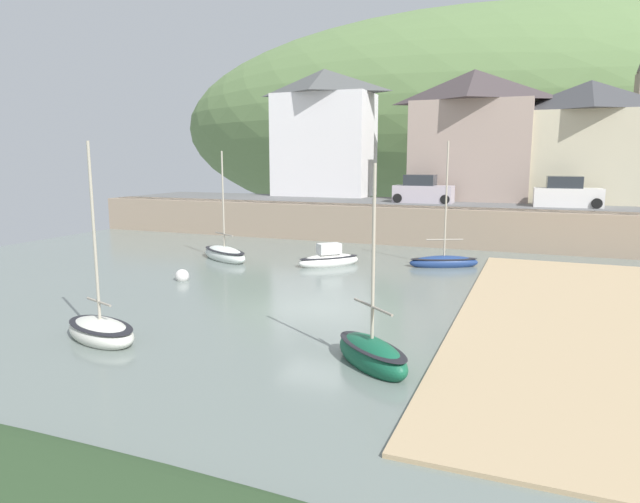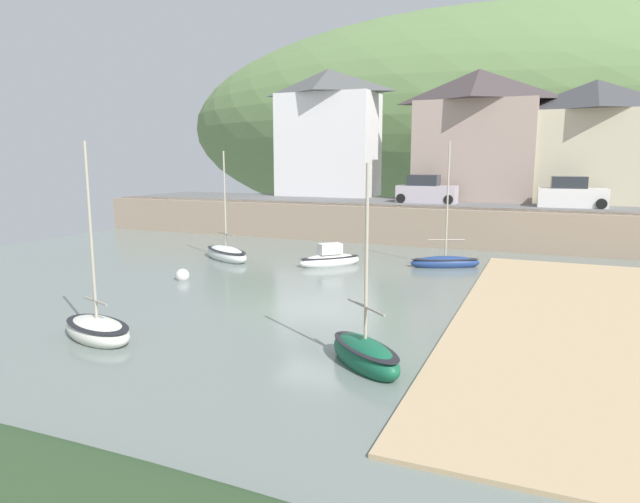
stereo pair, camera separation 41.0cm
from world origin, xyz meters
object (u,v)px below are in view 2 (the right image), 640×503
at_px(sailboat_tall_mast, 365,354).
at_px(parked_car_near_slipway, 426,191).
at_px(dinghy_open_wooden, 97,329).
at_px(sailboat_far_left, 226,254).
at_px(rowboat_small_beached, 330,259).
at_px(parked_car_by_wall, 571,194).
at_px(waterfront_building_left, 328,132).
at_px(waterfront_building_centre, 477,134).
at_px(mooring_buoy, 183,276).
at_px(sailboat_blue_trim, 445,261).
at_px(waterfront_building_right, 593,141).

xyz_separation_m(sailboat_tall_mast, parked_car_near_slipway, (-3.82, 25.34, 2.87)).
xyz_separation_m(dinghy_open_wooden, sailboat_far_left, (-3.66, 13.11, 0.02)).
height_order(rowboat_small_beached, parked_car_near_slipway, parked_car_near_slipway).
distance_m(sailboat_tall_mast, parked_car_near_slipway, 25.78).
xyz_separation_m(rowboat_small_beached, parked_car_by_wall, (11.51, 12.67, 2.88)).
height_order(sailboat_tall_mast, rowboat_small_beached, sailboat_tall_mast).
distance_m(dinghy_open_wooden, sailboat_tall_mast, 8.33).
xyz_separation_m(waterfront_building_left, sailboat_far_left, (1.10, -17.72, -7.30)).
relative_size(dinghy_open_wooden, sailboat_tall_mast, 1.10).
distance_m(dinghy_open_wooden, rowboat_small_beached, 13.85).
distance_m(waterfront_building_left, rowboat_small_beached, 19.92).
bearing_deg(parked_car_by_wall, waterfront_building_centre, 142.78).
bearing_deg(mooring_buoy, parked_car_near_slipway, 68.68).
bearing_deg(waterfront_building_centre, sailboat_blue_trim, -87.60).
bearing_deg(parked_car_near_slipway, dinghy_open_wooden, -99.06).
height_order(waterfront_building_centre, sailboat_tall_mast, waterfront_building_centre).
xyz_separation_m(sailboat_tall_mast, parked_car_by_wall, (5.48, 25.34, 2.87)).
height_order(parked_car_near_slipway, mooring_buoy, parked_car_near_slipway).
xyz_separation_m(waterfront_building_right, sailboat_blue_trim, (-7.19, -15.24, -6.38)).
bearing_deg(waterfront_building_right, mooring_buoy, -127.70).
height_order(waterfront_building_centre, parked_car_by_wall, waterfront_building_centre).
bearing_deg(waterfront_building_centre, sailboat_far_left, -121.40).
xyz_separation_m(waterfront_building_right, rowboat_small_beached, (-12.75, -17.17, -6.34)).
bearing_deg(parked_car_near_slipway, waterfront_building_centre, 59.61).
relative_size(waterfront_building_centre, sailboat_tall_mast, 1.71).
relative_size(sailboat_blue_trim, sailboat_tall_mast, 1.17).
height_order(sailboat_tall_mast, parked_car_by_wall, sailboat_tall_mast).
xyz_separation_m(waterfront_building_centre, rowboat_small_beached, (-4.92, -17.17, -6.92)).
bearing_deg(rowboat_small_beached, sailboat_far_left, 139.73).
xyz_separation_m(waterfront_building_right, sailboat_far_left, (-18.64, -17.72, -6.35)).
bearing_deg(waterfront_building_centre, parked_car_near_slipway, -120.94).
height_order(sailboat_blue_trim, sailboat_tall_mast, sailboat_blue_trim).
bearing_deg(parked_car_by_wall, mooring_buoy, -134.74).
relative_size(rowboat_small_beached, mooring_buoy, 4.81).
relative_size(dinghy_open_wooden, parked_car_by_wall, 1.47).
height_order(waterfront_building_right, mooring_buoy, waterfront_building_right).
xyz_separation_m(sailboat_blue_trim, sailboat_tall_mast, (0.48, -14.60, 0.05)).
bearing_deg(sailboat_tall_mast, dinghy_open_wooden, -131.72).
xyz_separation_m(waterfront_building_left, rowboat_small_beached, (6.99, -17.17, -7.28)).
distance_m(sailboat_blue_trim, parked_car_by_wall, 12.62).
distance_m(rowboat_small_beached, mooring_buoy, 7.59).
xyz_separation_m(rowboat_small_beached, parked_car_near_slipway, (2.22, 12.67, 2.88)).
relative_size(waterfront_building_left, dinghy_open_wooden, 1.67).
relative_size(waterfront_building_left, parked_car_by_wall, 2.45).
bearing_deg(parked_car_by_wall, waterfront_building_right, 71.78).
distance_m(waterfront_building_left, waterfront_building_right, 19.76).
height_order(sailboat_far_left, mooring_buoy, sailboat_far_left).
distance_m(sailboat_tall_mast, mooring_buoy, 13.00).
bearing_deg(waterfront_building_left, parked_car_by_wall, -13.67).
height_order(waterfront_building_centre, dinghy_open_wooden, waterfront_building_centre).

